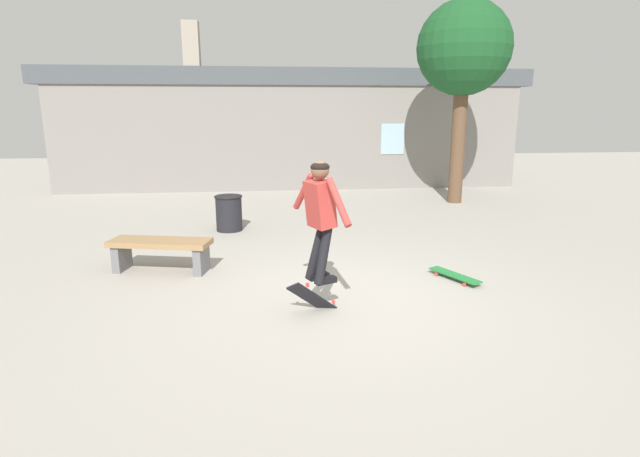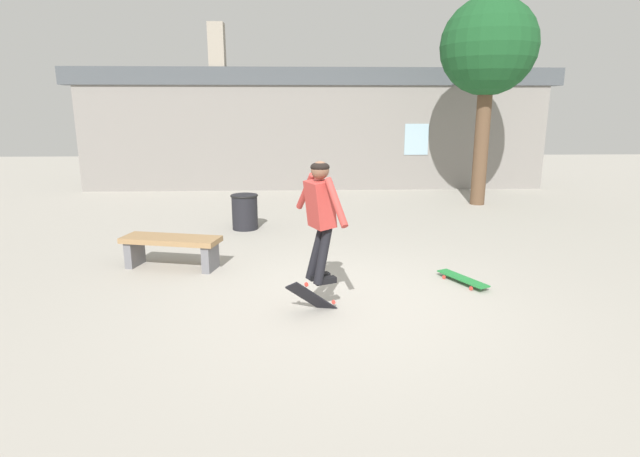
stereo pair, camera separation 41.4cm
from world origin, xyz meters
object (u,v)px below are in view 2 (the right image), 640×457
object	(u,v)px
park_bench	(171,246)
skateboard_flipping	(314,299)
tree_right	(488,49)
skateboard_resting	(463,279)
skater	(320,211)
trash_bin	(245,211)

from	to	relation	value
park_bench	skateboard_flipping	xyz separation A→B (m)	(2.11, -1.77, -0.19)
tree_right	skateboard_flipping	world-z (taller)	tree_right
tree_right	skateboard_flipping	xyz separation A→B (m)	(-4.36, -6.71, -3.58)
tree_right	skateboard_resting	bearing A→B (deg)	-111.16
park_bench	skateboard_resting	distance (m)	4.31
tree_right	park_bench	xyz separation A→B (m)	(-6.47, -4.94, -3.39)
park_bench	skater	size ratio (longest dim) A/B	1.08
skater	skateboard_flipping	bearing A→B (deg)	-165.54
park_bench	skateboard_flipping	world-z (taller)	park_bench
skateboard_flipping	park_bench	bearing A→B (deg)	112.71
skateboard_resting	park_bench	bearing A→B (deg)	51.67
trash_bin	skateboard_flipping	bearing A→B (deg)	-73.51
tree_right	skateboard_resting	size ratio (longest dim) A/B	5.92
skater	skateboard_flipping	size ratio (longest dim) A/B	2.15
skater	tree_right	bearing A→B (deg)	33.79
tree_right	park_bench	distance (m)	8.82
park_bench	skateboard_resting	xyz separation A→B (m)	(4.21, -0.88, -0.28)
trash_bin	skater	size ratio (longest dim) A/B	0.49
park_bench	skater	distance (m)	2.91
tree_right	trash_bin	bearing A→B (deg)	-156.43
skater	trash_bin	bearing A→B (deg)	84.25
park_bench	trash_bin	bearing A→B (deg)	84.27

